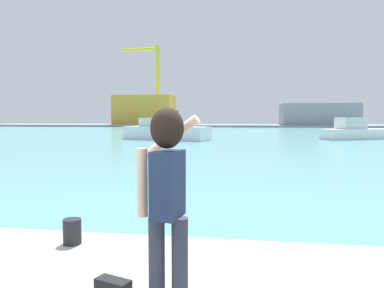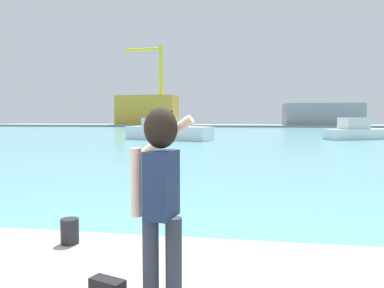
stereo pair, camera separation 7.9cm
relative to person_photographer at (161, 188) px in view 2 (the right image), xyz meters
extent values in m
plane|color=#334751|center=(-0.74, 50.01, -1.59)|extent=(220.00, 220.00, 0.00)
cube|color=#599EA8|center=(-0.74, 52.01, -1.58)|extent=(140.00, 100.00, 0.02)
cube|color=gray|center=(-0.74, 92.01, -1.35)|extent=(140.00, 20.00, 0.46)
cylinder|color=#2D3342|center=(-0.09, 0.00, -0.66)|extent=(0.14, 0.14, 0.82)
cylinder|color=#2D3342|center=(0.11, 0.00, -0.66)|extent=(0.14, 0.14, 0.82)
cube|color=#1E2D4C|center=(0.01, 0.00, 0.03)|extent=(0.25, 0.37, 0.56)
sphere|color=#E0B293|center=(0.01, 0.00, 0.49)|extent=(0.22, 0.22, 0.22)
ellipsoid|color=black|center=(0.01, -0.02, 0.50)|extent=(0.28, 0.26, 0.34)
cylinder|color=#E0B293|center=(-0.21, 0.00, 0.04)|extent=(0.09, 0.09, 0.58)
cylinder|color=#E0B293|center=(0.00, 0.22, 0.41)|extent=(0.53, 0.17, 0.40)
cube|color=black|center=(0.01, 0.34, 0.58)|extent=(0.02, 0.07, 0.14)
cylinder|color=black|center=(-1.61, 1.50, -0.90)|extent=(0.24, 0.24, 0.33)
cube|color=white|center=(-7.39, 32.67, -0.91)|extent=(8.92, 5.07, 1.31)
cube|color=silver|center=(-8.41, 33.01, 0.16)|extent=(3.44, 2.73, 0.85)
cube|color=white|center=(11.41, 36.78, -1.05)|extent=(7.94, 5.59, 1.03)
cube|color=silver|center=(10.54, 36.32, 0.05)|extent=(3.19, 2.72, 1.16)
cube|color=gold|center=(-26.04, 90.30, 2.52)|extent=(14.67, 8.60, 7.28)
cube|color=gray|center=(16.53, 91.00, 1.38)|extent=(17.06, 13.02, 5.00)
cylinder|color=yellow|center=(-22.31, 89.60, 8.71)|extent=(1.00, 1.00, 19.66)
cylinder|color=yellow|center=(-26.98, 89.94, 17.74)|extent=(9.38, 1.37, 0.70)
camera|label=1|loc=(0.68, -3.04, 0.59)|focal=35.27mm
camera|label=2|loc=(0.76, -3.03, 0.59)|focal=35.27mm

